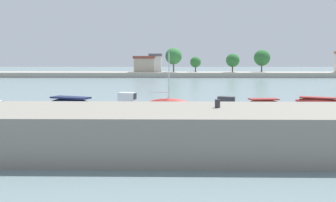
{
  "coord_description": "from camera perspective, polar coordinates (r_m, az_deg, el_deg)",
  "views": [
    {
      "loc": [
        0.68,
        -27.23,
        5.08
      ],
      "look_at": [
        0.08,
        9.25,
        0.75
      ],
      "focal_mm": 38.11,
      "sensor_mm": 36.0,
      "label": 1
    }
  ],
  "objects": [
    {
      "name": "moored_boat_2",
      "position": [
        34.67,
        -6.1,
        -0.6
      ],
      "size": [
        4.31,
        2.5,
        1.83
      ],
      "rotation": [
        0.0,
        0.0,
        -0.32
      ],
      "color": "#9E9EA3",
      "rests_on": "ground"
    },
    {
      "name": "moored_boat_4",
      "position": [
        35.13,
        9.59,
        -0.85
      ],
      "size": [
        4.42,
        3.0,
        1.43
      ],
      "rotation": [
        0.0,
        0.0,
        -0.45
      ],
      "color": "#9E9EA3",
      "rests_on": "ground"
    },
    {
      "name": "seawall_embankment",
      "position": [
        19.53,
        -1.08,
        -4.72
      ],
      "size": [
        95.39,
        6.78,
        2.38
      ],
      "primitive_type": "cube",
      "color": "gray",
      "rests_on": "ground"
    },
    {
      "name": "moored_boat_1",
      "position": [
        37.71,
        -15.29,
        -0.31
      ],
      "size": [
        5.38,
        3.52,
        1.23
      ],
      "rotation": [
        0.0,
        0.0,
        -0.38
      ],
      "color": "navy",
      "rests_on": "ground"
    },
    {
      "name": "moored_boat_3",
      "position": [
        36.4,
        0.19,
        -0.38
      ],
      "size": [
        4.65,
        2.17,
        5.75
      ],
      "rotation": [
        0.0,
        0.0,
        -0.19
      ],
      "color": "#C63833",
      "rests_on": "ground"
    },
    {
      "name": "ground_plane",
      "position": [
        27.7,
        -0.49,
        -3.8
      ],
      "size": [
        400.0,
        400.0,
        0.0
      ],
      "primitive_type": "plane",
      "color": "slate"
    },
    {
      "name": "mooring_bollard",
      "position": [
        19.94,
        7.92,
        -0.41
      ],
      "size": [
        0.3,
        0.3,
        0.47
      ],
      "primitive_type": "cylinder",
      "color": "#2D2D33",
      "rests_on": "seawall_embankment"
    },
    {
      "name": "mooring_buoy_1",
      "position": [
        38.89,
        -7.55,
        -0.61
      ],
      "size": [
        0.25,
        0.25,
        0.25
      ],
      "primitive_type": "sphere",
      "color": "yellow",
      "rests_on": "ground"
    },
    {
      "name": "mooring_buoy_0",
      "position": [
        31.05,
        14.62,
        -2.54
      ],
      "size": [
        0.36,
        0.36,
        0.36
      ],
      "primitive_type": "sphere",
      "color": "orange",
      "rests_on": "ground"
    },
    {
      "name": "moored_boat_6",
      "position": [
        43.12,
        22.93,
        0.0
      ],
      "size": [
        5.09,
        3.29,
        0.84
      ],
      "rotation": [
        0.0,
        0.0,
        -0.42
      ],
      "color": "#C63833",
      "rests_on": "ground"
    },
    {
      "name": "mooring_buoy_3",
      "position": [
        34.0,
        -17.36,
        -1.83
      ],
      "size": [
        0.35,
        0.35,
        0.35
      ],
      "primitive_type": "sphere",
      "color": "yellow",
      "rests_on": "ground"
    },
    {
      "name": "moored_boat_5",
      "position": [
        37.77,
        15.01,
        -0.43
      ],
      "size": [
        3.81,
        1.87,
        1.04
      ],
      "rotation": [
        0.0,
        0.0,
        0.12
      ],
      "color": "#C63833",
      "rests_on": "ground"
    },
    {
      "name": "distant_shoreline",
      "position": [
        101.2,
        1.99,
        4.82
      ],
      "size": [
        122.31,
        10.55,
        8.18
      ],
      "color": "#9E998C",
      "rests_on": "ground"
    }
  ]
}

